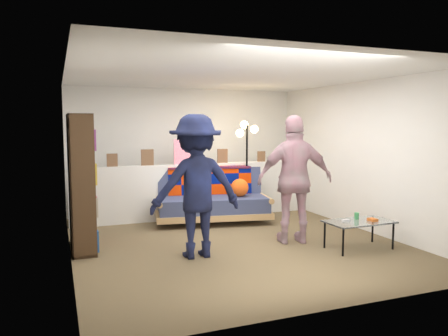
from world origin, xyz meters
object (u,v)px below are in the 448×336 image
at_px(person_left, 196,186).
at_px(person_right, 295,179).
at_px(bookshelf, 81,187).
at_px(floor_lamp, 246,149).
at_px(futon_sofa, 213,200).
at_px(coffee_table, 359,223).

height_order(person_left, person_right, person_right).
xyz_separation_m(bookshelf, floor_lamp, (2.96, 1.15, 0.40)).
relative_size(floor_lamp, person_left, 0.97).
distance_m(bookshelf, person_left, 1.61).
bearing_deg(person_left, floor_lamp, -127.92).
xyz_separation_m(futon_sofa, coffee_table, (1.31, -2.30, -0.03)).
distance_m(floor_lamp, person_left, 2.58).
xyz_separation_m(person_left, person_right, (1.53, 0.13, 0.00)).
distance_m(coffee_table, floor_lamp, 2.71).
bearing_deg(person_left, bookshelf, -31.35).
height_order(coffee_table, floor_lamp, floor_lamp).
relative_size(futon_sofa, person_left, 1.14).
bearing_deg(person_left, futon_sofa, -115.21).
distance_m(bookshelf, floor_lamp, 3.20).
distance_m(person_left, person_right, 1.53).
relative_size(coffee_table, person_right, 0.51).
bearing_deg(floor_lamp, bookshelf, -158.83).
xyz_separation_m(futon_sofa, person_right, (0.64, -1.70, 0.53)).
distance_m(floor_lamp, person_right, 1.90).
bearing_deg(bookshelf, floor_lamp, 21.17).
bearing_deg(person_right, coffee_table, 152.34).
distance_m(futon_sofa, person_left, 2.09).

